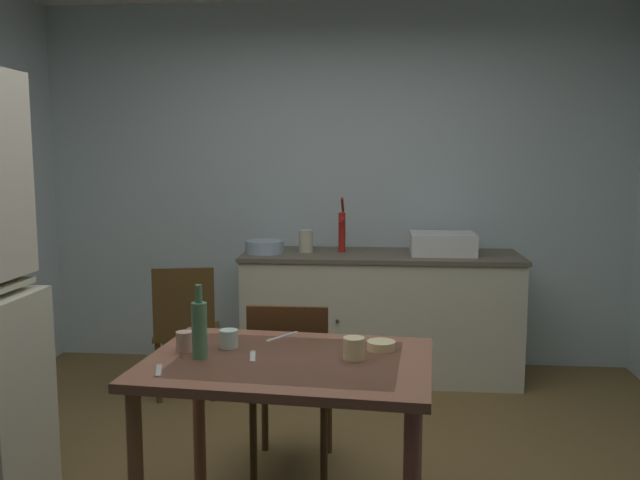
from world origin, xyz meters
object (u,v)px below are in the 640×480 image
Objects in this scene: hand_pump at (342,228)px; teacup_mint at (184,342)px; dining_table at (288,385)px; chair_far_side at (291,383)px; glass_bottle at (199,328)px; serving_bowl_wide at (381,345)px; mixing_bowl_counter at (265,247)px; chair_by_counter at (186,328)px; sink_basin at (443,243)px.

hand_pump reaches higher than teacup_mint.
chair_far_side is at bearing 96.74° from dining_table.
chair_far_side is at bearing -95.94° from hand_pump.
dining_table is 0.46m from teacup_mint.
serving_bowl_wide is at bearing 13.60° from glass_bottle.
glass_bottle is at bearing -43.25° from teacup_mint.
mixing_bowl_counter is 2.10m from glass_bottle.
chair_far_side is 0.82m from glass_bottle.
hand_pump reaches higher than dining_table.
chair_by_counter is 1.76m from glass_bottle.
hand_pump reaches higher than chair_far_side.
hand_pump reaches higher than sink_basin.
teacup_mint is at bearing 136.75° from glass_bottle.
sink_basin is 1.24m from mixing_bowl_counter.
chair_by_counter is at bearing 118.92° from dining_table.
mixing_bowl_counter is 0.31× the size of chair_far_side.
glass_bottle reaches higher than teacup_mint.
hand_pump is at bearing 76.26° from teacup_mint.
sink_basin is at bearing 2.31° from mixing_bowl_counter.
teacup_mint is 0.14m from glass_bottle.
sink_basin is 2.43m from glass_bottle.
hand_pump is at bearing 10.05° from mixing_bowl_counter.
teacup_mint is at bearing -173.49° from serving_bowl_wide.
serving_bowl_wide is at bearing -82.36° from hand_pump.
dining_table is at bearing -83.26° from chair_far_side.
glass_bottle is (-0.34, -0.02, 0.22)m from dining_table.
sink_basin reaches higher than mixing_bowl_counter.
serving_bowl_wide is at bearing -49.39° from chair_by_counter.
glass_bottle reaches higher than mixing_bowl_counter.
hand_pump is 1.43× the size of mixing_bowl_counter.
chair_far_side is at bearing -50.45° from chair_by_counter.
serving_bowl_wide is 1.43× the size of teacup_mint.
chair_by_counter is 2.99× the size of glass_bottle.
serving_bowl_wide is (-0.43, -1.98, -0.16)m from sink_basin.
mixing_bowl_counter is (-1.24, -0.05, -0.03)m from sink_basin.
hand_pump is at bearing 30.57° from chair_by_counter.
hand_pump is 2.21m from dining_table.
sink_basin is 2.41m from teacup_mint.
teacup_mint is at bearing 172.26° from dining_table.
glass_bottle is (-0.43, -2.20, -0.15)m from hand_pump.
hand_pump is 0.45× the size of chair_far_side.
sink_basin reaches higher than dining_table.
mixing_bowl_counter is 0.31× the size of chair_by_counter.
hand_pump is 1.27m from chair_by_counter.
mixing_bowl_counter is at bearing 102.17° from dining_table.
glass_bottle is at bearing -71.57° from chair_by_counter.
chair_by_counter is 10.72× the size of teacup_mint.
chair_far_side is at bearing -75.60° from mixing_bowl_counter.
sink_basin is 0.51× the size of chair_far_side.
mixing_bowl_counter is at bearing 104.40° from chair_far_side.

